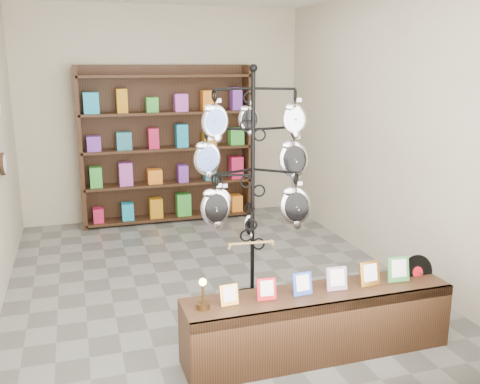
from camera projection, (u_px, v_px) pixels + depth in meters
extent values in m
plane|color=slate|center=(207.00, 278.00, 5.66)|extent=(5.00, 5.00, 0.00)
plane|color=#C0B69B|center=(164.00, 115.00, 7.63)|extent=(4.00, 0.00, 4.00)
plane|color=#C0B69B|center=(311.00, 196.00, 2.99)|extent=(4.00, 0.00, 4.00)
plane|color=#C0B69B|center=(381.00, 130.00, 5.89)|extent=(0.00, 5.00, 5.00)
cylinder|color=black|center=(252.00, 299.00, 5.14)|extent=(0.53, 0.53, 0.03)
cylinder|color=black|center=(253.00, 191.00, 4.89)|extent=(0.04, 0.04, 2.16)
sphere|color=black|center=(253.00, 68.00, 4.63)|extent=(0.07, 0.07, 0.07)
ellipsoid|color=silver|center=(249.00, 226.00, 5.20)|extent=(0.12, 0.06, 0.23)
cube|color=tan|center=(251.00, 243.00, 4.68)|extent=(0.41, 0.06, 0.04)
cube|color=black|center=(318.00, 323.00, 4.14)|extent=(2.12, 0.45, 0.52)
cube|color=gold|center=(229.00, 295.00, 3.85)|extent=(0.13, 0.05, 0.15)
cube|color=#B80E18|center=(266.00, 289.00, 3.93)|extent=(0.14, 0.05, 0.16)
cube|color=#263FA5|center=(302.00, 284.00, 4.02)|extent=(0.15, 0.05, 0.17)
cube|color=#E54C33|center=(337.00, 279.00, 4.10)|extent=(0.16, 0.06, 0.18)
cube|color=gold|center=(370.00, 274.00, 4.19)|extent=(0.17, 0.06, 0.19)
cube|color=#337233|center=(398.00, 269.00, 4.26)|extent=(0.18, 0.06, 0.20)
cylinder|color=black|center=(417.00, 272.00, 4.39)|extent=(0.29, 0.07, 0.28)
cylinder|color=#B80E18|center=(418.00, 272.00, 4.39)|extent=(0.10, 0.03, 0.10)
cylinder|color=#432C13|center=(203.00, 306.00, 3.81)|extent=(0.10, 0.10, 0.04)
cylinder|color=#432C13|center=(203.00, 295.00, 3.79)|extent=(0.02, 0.02, 0.13)
sphere|color=#FFBF59|center=(203.00, 282.00, 3.76)|extent=(0.05, 0.05, 0.05)
cube|color=black|center=(165.00, 143.00, 7.67)|extent=(2.40, 0.04, 2.20)
cube|color=black|center=(80.00, 149.00, 7.18)|extent=(0.06, 0.36, 2.20)
cube|color=black|center=(247.00, 141.00, 7.86)|extent=(0.06, 0.36, 2.20)
cube|color=black|center=(169.00, 216.00, 7.77)|extent=(2.36, 0.36, 0.04)
cube|color=black|center=(168.00, 183.00, 7.65)|extent=(2.36, 0.36, 0.03)
cube|color=black|center=(167.00, 148.00, 7.53)|extent=(2.36, 0.36, 0.04)
cube|color=black|center=(166.00, 113.00, 7.41)|extent=(2.36, 0.36, 0.04)
cube|color=black|center=(165.00, 76.00, 7.30)|extent=(2.36, 0.36, 0.04)
cylinder|color=black|center=(3.00, 164.00, 5.55)|extent=(0.03, 0.24, 0.24)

